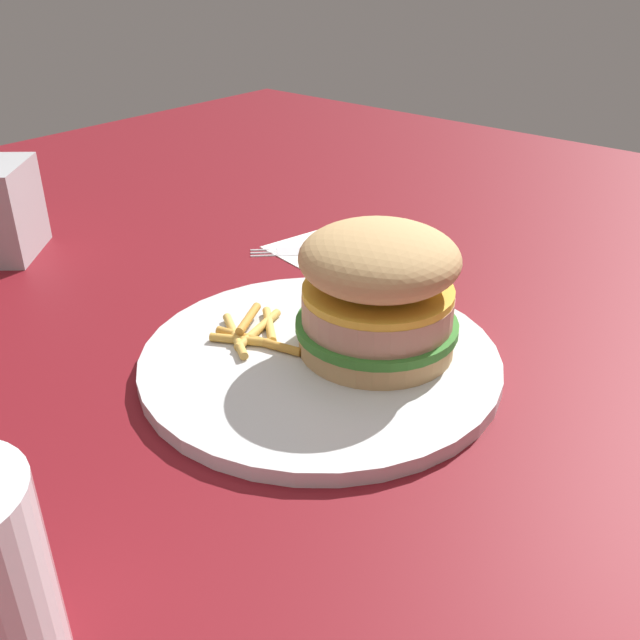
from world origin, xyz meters
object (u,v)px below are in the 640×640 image
(plate, at_px, (320,360))
(fries_pile, at_px, (251,333))
(sandwich, at_px, (378,290))
(fork, at_px, (330,248))
(napkin, at_px, (331,250))
(napkin_dispenser, at_px, (1,210))

(plate, bearing_deg, fries_pile, 15.49)
(plate, xyz_separation_m, fries_pile, (0.06, 0.02, 0.01))
(sandwich, height_order, fork, sandwich)
(napkin, distance_m, fork, 0.00)
(fork, bearing_deg, napkin_dispenser, 41.16)
(napkin_dispenser, bearing_deg, plate, -125.80)
(plate, distance_m, fries_pile, 0.06)
(sandwich, height_order, fries_pile, sandwich)
(fries_pile, bearing_deg, plate, -164.51)
(sandwich, xyz_separation_m, fries_pile, (0.09, 0.05, -0.05))
(sandwich, xyz_separation_m, napkin, (0.17, -0.15, -0.06))
(fork, bearing_deg, fries_pile, 112.38)
(napkin, bearing_deg, plate, 127.15)
(sandwich, height_order, napkin, sandwich)
(napkin, bearing_deg, napkin_dispenser, 41.18)
(fries_pile, distance_m, napkin, 0.22)
(napkin_dispenser, bearing_deg, fork, -90.31)
(sandwich, xyz_separation_m, napkin_dispenser, (0.43, 0.07, -0.01))
(napkin_dispenser, bearing_deg, sandwich, -121.51)
(fries_pile, relative_size, napkin, 0.81)
(sandwich, xyz_separation_m, fork, (0.17, -0.15, -0.06))
(plate, distance_m, sandwich, 0.07)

